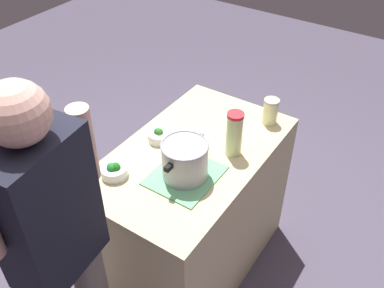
{
  "coord_description": "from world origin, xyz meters",
  "views": [
    {
      "loc": [
        1.39,
        0.93,
        2.29
      ],
      "look_at": [
        0.0,
        0.0,
        0.95
      ],
      "focal_mm": 40.29,
      "sensor_mm": 36.0,
      "label": 1
    }
  ],
  "objects_px": {
    "mason_jar": "(271,111)",
    "person_cook": "(61,258)",
    "cooking_pot": "(185,159)",
    "broccoli_bowl_front": "(114,170)",
    "lemonade_pitcher": "(234,134)",
    "broccoli_bowl_center": "(159,136)"
  },
  "relations": [
    {
      "from": "mason_jar",
      "to": "lemonade_pitcher",
      "type": "bearing_deg",
      "value": -6.03
    },
    {
      "from": "broccoli_bowl_center",
      "to": "person_cook",
      "type": "xyz_separation_m",
      "value": [
        0.82,
        0.16,
        0.01
      ]
    },
    {
      "from": "lemonade_pitcher",
      "to": "mason_jar",
      "type": "distance_m",
      "value": 0.35
    },
    {
      "from": "person_cook",
      "to": "mason_jar",
      "type": "bearing_deg",
      "value": 169.02
    },
    {
      "from": "mason_jar",
      "to": "cooking_pot",
      "type": "bearing_deg",
      "value": -12.88
    },
    {
      "from": "broccoli_bowl_front",
      "to": "person_cook",
      "type": "distance_m",
      "value": 0.52
    },
    {
      "from": "mason_jar",
      "to": "person_cook",
      "type": "relative_size",
      "value": 0.09
    },
    {
      "from": "lemonade_pitcher",
      "to": "broccoli_bowl_center",
      "type": "relative_size",
      "value": 1.95
    },
    {
      "from": "cooking_pot",
      "to": "mason_jar",
      "type": "relative_size",
      "value": 1.98
    },
    {
      "from": "mason_jar",
      "to": "broccoli_bowl_front",
      "type": "distance_m",
      "value": 0.9
    },
    {
      "from": "mason_jar",
      "to": "person_cook",
      "type": "distance_m",
      "value": 1.31
    },
    {
      "from": "cooking_pot",
      "to": "mason_jar",
      "type": "distance_m",
      "value": 0.63
    },
    {
      "from": "cooking_pot",
      "to": "lemonade_pitcher",
      "type": "height_order",
      "value": "lemonade_pitcher"
    },
    {
      "from": "broccoli_bowl_center",
      "to": "lemonade_pitcher",
      "type": "bearing_deg",
      "value": 107.68
    },
    {
      "from": "cooking_pot",
      "to": "person_cook",
      "type": "relative_size",
      "value": 0.17
    },
    {
      "from": "lemonade_pitcher",
      "to": "broccoli_bowl_front",
      "type": "bearing_deg",
      "value": -40.27
    },
    {
      "from": "cooking_pot",
      "to": "broccoli_bowl_front",
      "type": "xyz_separation_m",
      "value": [
        0.18,
        -0.28,
        -0.07
      ]
    },
    {
      "from": "lemonade_pitcher",
      "to": "mason_jar",
      "type": "bearing_deg",
      "value": 173.97
    },
    {
      "from": "cooking_pot",
      "to": "broccoli_bowl_front",
      "type": "relative_size",
      "value": 2.27
    },
    {
      "from": "cooking_pot",
      "to": "person_cook",
      "type": "xyz_separation_m",
      "value": [
        0.67,
        -0.11,
        -0.06
      ]
    },
    {
      "from": "broccoli_bowl_front",
      "to": "lemonade_pitcher",
      "type": "bearing_deg",
      "value": 139.73
    },
    {
      "from": "mason_jar",
      "to": "broccoli_bowl_center",
      "type": "xyz_separation_m",
      "value": [
        0.46,
        -0.41,
        -0.04
      ]
    }
  ]
}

